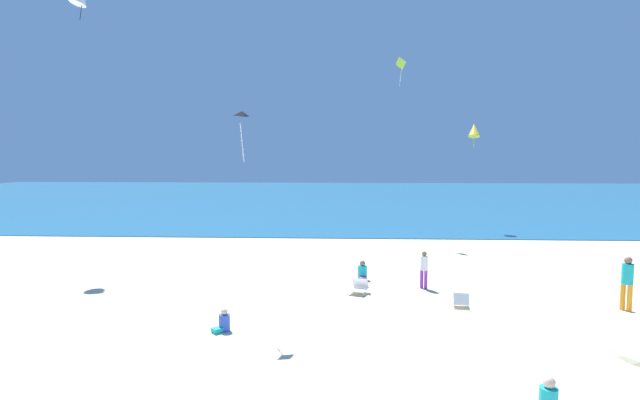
# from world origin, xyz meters

# --- Properties ---
(ground_plane) EXTENTS (120.00, 120.00, 0.00)m
(ground_plane) POSITION_xyz_m (0.00, 10.00, 0.00)
(ground_plane) COLOR beige
(ocean_water) EXTENTS (120.00, 60.00, 0.05)m
(ocean_water) POSITION_xyz_m (0.00, 52.55, 0.03)
(ocean_water) COLOR #236084
(ocean_water) RESTS_ON ground_plane
(beach_chair_far_left) EXTENTS (0.56, 0.63, 0.53)m
(beach_chair_far_left) POSITION_xyz_m (4.55, 9.17, 0.25)
(beach_chair_far_left) COLOR white
(beach_chair_far_left) RESTS_ON ground_plane
(beach_chair_mid_beach) EXTENTS (0.80, 0.84, 0.52)m
(beach_chair_mid_beach) POSITION_xyz_m (1.26, 10.76, 0.23)
(beach_chair_mid_beach) COLOR white
(beach_chair_mid_beach) RESTS_ON ground_plane
(person_1) EXTENTS (0.57, 0.56, 0.66)m
(person_1) POSITION_xyz_m (-2.72, 6.69, 0.24)
(person_1) COLOR blue
(person_1) RESTS_ON ground_plane
(person_2) EXTENTS (0.38, 0.38, 1.43)m
(person_2) POSITION_xyz_m (3.73, 11.55, 0.82)
(person_2) COLOR purple
(person_2) RESTS_ON ground_plane
(person_5) EXTENTS (0.41, 0.65, 0.79)m
(person_5) POSITION_xyz_m (1.47, 12.73, 0.29)
(person_5) COLOR #19ADB2
(person_5) RESTS_ON ground_plane
(person_7) EXTENTS (0.50, 0.50, 1.77)m
(person_7) POSITION_xyz_m (9.83, 9.18, 1.02)
(person_7) COLOR orange
(person_7) RESTS_ON ground_plane
(kite_black) EXTENTS (0.50, 0.50, 1.52)m
(kite_black) POSITION_xyz_m (-2.33, 7.80, 6.19)
(kite_black) COLOR black
(kite_yellow) EXTENTS (0.95, 1.16, 1.84)m
(kite_yellow) POSITION_xyz_m (9.38, 26.76, 6.69)
(kite_yellow) COLOR yellow
(kite_lime) EXTENTS (0.56, 0.57, 1.69)m
(kite_lime) POSITION_xyz_m (4.04, 22.97, 10.34)
(kite_lime) COLOR #99DB33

